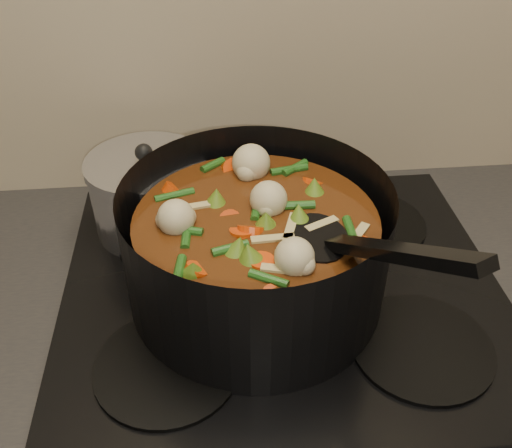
{
  "coord_description": "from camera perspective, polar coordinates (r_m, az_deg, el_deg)",
  "views": [
    {
      "loc": [
        -0.1,
        1.34,
        1.49
      ],
      "look_at": [
        -0.04,
        1.92,
        1.05
      ],
      "focal_mm": 40.0,
      "sensor_mm": 36.0,
      "label": 1
    }
  ],
  "objects": [
    {
      "name": "saucepan",
      "position": [
        0.9,
        -10.61,
        2.96
      ],
      "size": [
        0.18,
        0.18,
        0.15
      ],
      "rotation": [
        0.0,
        0.0,
        0.22
      ],
      "color": "silver",
      "rests_on": "stovetop"
    },
    {
      "name": "stockpot",
      "position": [
        0.75,
        0.04,
        -2.56
      ],
      "size": [
        0.42,
        0.46,
        0.26
      ],
      "rotation": [
        0.0,
        0.0,
        0.24
      ],
      "color": "black",
      "rests_on": "stovetop"
    },
    {
      "name": "stovetop",
      "position": [
        0.83,
        2.67,
        -6.63
      ],
      "size": [
        0.62,
        0.54,
        0.03
      ],
      "color": "black",
      "rests_on": "counter"
    }
  ]
}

